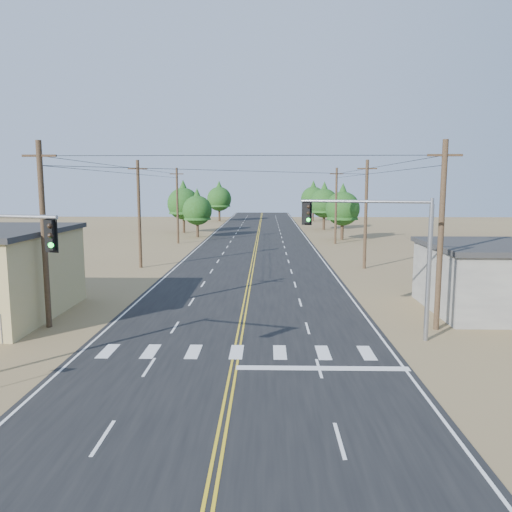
{
  "coord_description": "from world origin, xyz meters",
  "views": [
    {
      "loc": [
        1.38,
        -14.19,
        7.64
      ],
      "look_at": [
        0.74,
        15.2,
        3.5
      ],
      "focal_mm": 35.0,
      "sensor_mm": 36.0,
      "label": 1
    }
  ],
  "objects": [
    {
      "name": "utility_pole_right_near",
      "position": [
        10.5,
        12.0,
        5.12
      ],
      "size": [
        1.8,
        0.3,
        10.0
      ],
      "color": "#4C3826",
      "rests_on": "ground"
    },
    {
      "name": "tree_left_far",
      "position": [
        -9.0,
        94.68,
        5.36
      ],
      "size": [
        5.26,
        5.26,
        8.77
      ],
      "color": "#3F2D1E",
      "rests_on": "ground"
    },
    {
      "name": "tree_right_mid",
      "position": [
        11.39,
        73.54,
        5.16
      ],
      "size": [
        5.06,
        5.06,
        8.43
      ],
      "color": "#3F2D1E",
      "rests_on": "ground"
    },
    {
      "name": "tree_left_near",
      "position": [
        -9.0,
        60.11,
        4.48
      ],
      "size": [
        4.39,
        4.39,
        7.32
      ],
      "color": "#3F2D1E",
      "rests_on": "ground"
    },
    {
      "name": "signal_mast_right",
      "position": [
        7.49,
        10.57,
        4.83
      ],
      "size": [
        6.25,
        2.15,
        7.06
      ],
      "rotation": [
        0.0,
        0.0,
        -0.31
      ],
      "color": "gray",
      "rests_on": "ground"
    },
    {
      "name": "tree_right_far",
      "position": [
        11.45,
        94.96,
        5.4
      ],
      "size": [
        5.29,
        5.29,
        8.82
      ],
      "color": "#3F2D1E",
      "rests_on": "ground"
    },
    {
      "name": "road",
      "position": [
        0.0,
        30.0,
        0.01
      ],
      "size": [
        15.0,
        200.0,
        0.02
      ],
      "primitive_type": "cube",
      "color": "black",
      "rests_on": "ground"
    },
    {
      "name": "utility_pole_right_mid",
      "position": [
        10.5,
        32.0,
        5.12
      ],
      "size": [
        1.8,
        0.3,
        10.0
      ],
      "color": "#4C3826",
      "rests_on": "ground"
    },
    {
      "name": "utility_pole_left_far",
      "position": [
        -10.5,
        52.0,
        5.12
      ],
      "size": [
        1.8,
        0.3,
        10.0
      ],
      "color": "#4C3826",
      "rests_on": "ground"
    },
    {
      "name": "tree_left_mid",
      "position": [
        -12.26,
        67.35,
        5.3
      ],
      "size": [
        5.2,
        5.2,
        8.66
      ],
      "color": "#3F2D1E",
      "rests_on": "ground"
    },
    {
      "name": "ground",
      "position": [
        0.0,
        0.0,
        0.0
      ],
      "size": [
        220.0,
        220.0,
        0.0
      ],
      "primitive_type": "plane",
      "color": "olive",
      "rests_on": "ground"
    },
    {
      "name": "tree_right_near",
      "position": [
        12.14,
        57.04,
        4.94
      ],
      "size": [
        4.84,
        4.84,
        8.07
      ],
      "color": "#3F2D1E",
      "rests_on": "ground"
    },
    {
      "name": "utility_pole_right_far",
      "position": [
        10.5,
        52.0,
        5.12
      ],
      "size": [
        1.8,
        0.3,
        10.0
      ],
      "color": "#4C3826",
      "rests_on": "ground"
    },
    {
      "name": "utility_pole_left_near",
      "position": [
        -10.5,
        12.0,
        5.12
      ],
      "size": [
        1.8,
        0.3,
        10.0
      ],
      "color": "#4C3826",
      "rests_on": "ground"
    },
    {
      "name": "utility_pole_left_mid",
      "position": [
        -10.5,
        32.0,
        5.12
      ],
      "size": [
        1.8,
        0.3,
        10.0
      ],
      "color": "#4C3826",
      "rests_on": "ground"
    }
  ]
}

